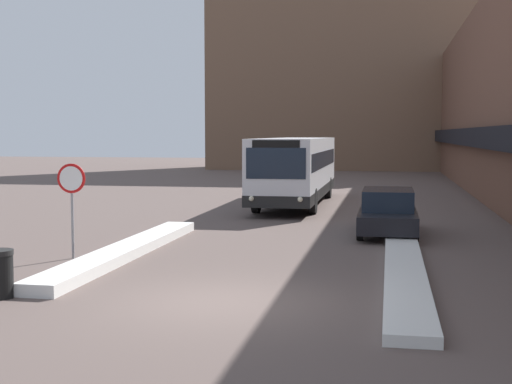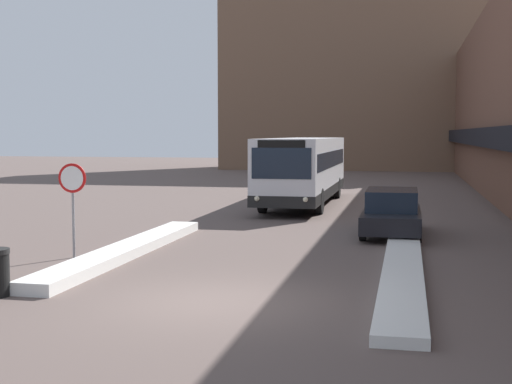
{
  "view_description": "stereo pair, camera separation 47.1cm",
  "coord_description": "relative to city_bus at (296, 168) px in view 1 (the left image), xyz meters",
  "views": [
    {
      "loc": [
        3.21,
        -13.02,
        3.21
      ],
      "look_at": [
        -0.19,
        5.15,
        1.7
      ],
      "focal_mm": 50.0,
      "sensor_mm": 36.0,
      "label": 1
    },
    {
      "loc": [
        3.67,
        -12.93,
        3.21
      ],
      "look_at": [
        -0.19,
        5.15,
        1.7
      ],
      "focal_mm": 50.0,
      "sensor_mm": 36.0,
      "label": 2
    }
  ],
  "objects": [
    {
      "name": "snow_bank_left",
      "position": [
        -2.68,
        -14.25,
        -1.51
      ],
      "size": [
        0.9,
        10.12,
        0.27
      ],
      "color": "silver",
      "rests_on": "ground_plane"
    },
    {
      "name": "city_bus",
      "position": [
        0.0,
        0.0,
        0.0
      ],
      "size": [
        2.59,
        11.87,
        3.02
      ],
      "color": "silver",
      "rests_on": "ground_plane"
    },
    {
      "name": "ground_plane",
      "position": [
        0.92,
        -18.94,
        -1.65
      ],
      "size": [
        160.0,
        160.0,
        0.0
      ],
      "primitive_type": "plane",
      "color": "brown"
    },
    {
      "name": "snow_bank_right",
      "position": [
        4.52,
        -15.63,
        -1.55
      ],
      "size": [
        0.9,
        11.31,
        0.2
      ],
      "color": "silver",
      "rests_on": "ground_plane"
    },
    {
      "name": "stop_sign",
      "position": [
        -3.85,
        -14.97,
        0.13
      ],
      "size": [
        0.76,
        0.08,
        2.45
      ],
      "color": "gray",
      "rests_on": "ground_plane"
    },
    {
      "name": "parked_car_front",
      "position": [
        4.12,
        -8.94,
        -0.93
      ],
      "size": [
        1.83,
        4.66,
        1.44
      ],
      "color": "black",
      "rests_on": "ground_plane"
    },
    {
      "name": "building_backdrop_far",
      "position": [
        0.92,
        33.95,
        8.04
      ],
      "size": [
        26.0,
        8.0,
        19.38
      ],
      "color": "brown",
      "rests_on": "ground_plane"
    }
  ]
}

